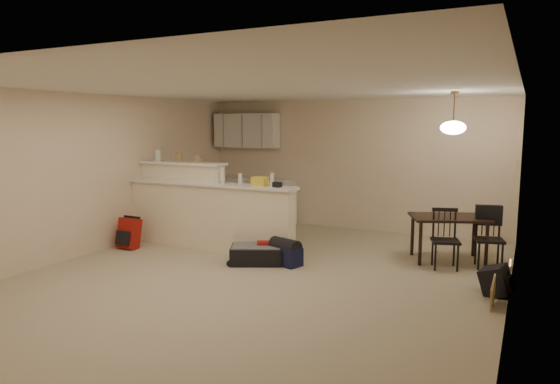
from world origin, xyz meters
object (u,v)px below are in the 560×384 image
Objects in this scene: black_daypack at (496,281)px; dining_chair_far at (489,238)px; navy_duffel at (285,256)px; dining_chair_near at (445,239)px; suitcase at (256,255)px; pendant_lamp at (453,127)px; dining_table at (449,222)px; red_backpack at (129,233)px.

dining_chair_far is at bearing 19.15° from black_daypack.
dining_chair_far is at bearing 41.54° from navy_duffel.
suitcase is at bearing -176.97° from dining_chair_near.
dining_table is at bearing -26.57° from pendant_lamp.
suitcase is (-2.49, -1.41, -0.47)m from dining_table.
pendant_lamp reaches higher than navy_duffel.
dining_table is 1.40m from pendant_lamp.
navy_duffel is (2.73, 0.28, -0.12)m from red_backpack.
dining_table reaches higher than black_daypack.
suitcase is 1.98× the size of black_daypack.
pendant_lamp is at bearing 49.94° from navy_duffel.
dining_table is 2.49m from navy_duffel.
dining_table is at bearing 75.73° from dining_chair_near.
dining_table reaches higher than red_backpack.
navy_duffel is (0.41, 0.12, 0.01)m from suitcase.
pendant_lamp is at bearing 3.52° from suitcase.
red_backpack is at bearing -179.04° from dining_chair_far.
black_daypack is (0.72, -0.84, -0.26)m from dining_chair_near.
dining_chair_far is 1.77× the size of navy_duffel.
red_backpack is 1.03× the size of navy_duffel.
dining_table is 0.62m from dining_chair_far.
dining_table is at bearing 40.90° from black_daypack.
suitcase is at bearing -171.40° from dining_chair_far.
dining_chair_near is at bearing -5.15° from suitcase.
dining_chair_far reaches higher than red_backpack.
dining_chair_far reaches higher than dining_chair_near.
black_daypack is (0.17, -1.15, -0.26)m from dining_chair_far.
dining_chair_near reaches higher than black_daypack.
navy_duffel is at bearing -10.05° from suitcase.
black_daypack is (3.23, 0.12, 0.04)m from suitcase.
red_backpack reaches higher than navy_duffel.
dining_chair_near is 1.69× the size of red_backpack.
dining_chair_far is 1.72× the size of red_backpack.
pendant_lamp is 0.73× the size of dining_chair_near.
dining_chair_far is at bearing -13.44° from pendant_lamp.
navy_duffel is (-2.08, -1.29, -0.46)m from dining_table.
navy_duffel is at bearing -176.05° from dining_chair_near.
pendant_lamp reaches higher than black_daypack.
red_backpack is at bearing -161.94° from pendant_lamp.
dining_table reaches higher than navy_duffel.
dining_chair_far is (0.58, -0.14, -1.56)m from pendant_lamp.
black_daypack is at bearing -95.69° from dining_chair_far.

